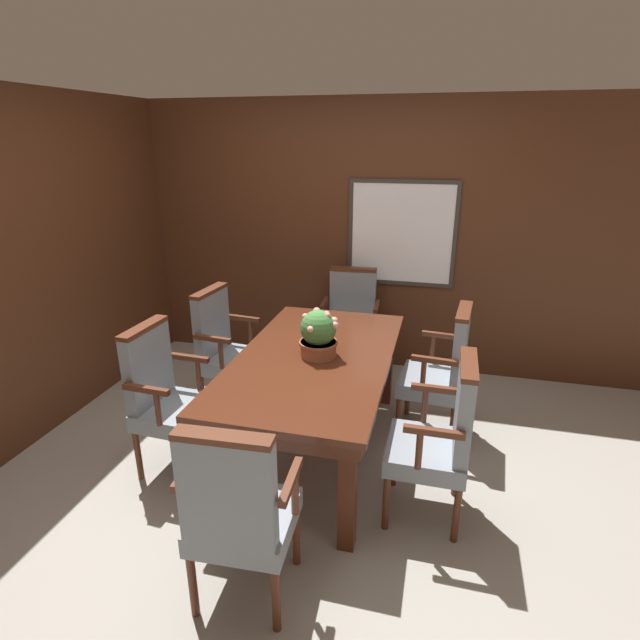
% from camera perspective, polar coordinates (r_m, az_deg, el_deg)
% --- Properties ---
extents(ground_plane, '(14.00, 14.00, 0.00)m').
position_cam_1_polar(ground_plane, '(3.51, -4.29, -16.88)').
color(ground_plane, '#A39E93').
extents(wall_back, '(7.20, 0.08, 2.45)m').
position_cam_1_polar(wall_back, '(4.72, 2.76, 9.33)').
color(wall_back, '#4C2816').
rests_on(wall_back, ground_plane).
extents(wall_left, '(0.06, 7.20, 2.45)m').
position_cam_1_polar(wall_left, '(3.98, -31.90, 4.21)').
color(wall_left, '#4C2816').
rests_on(wall_left, ground_plane).
extents(dining_table, '(1.01, 1.86, 0.74)m').
position_cam_1_polar(dining_table, '(3.38, -0.63, -5.54)').
color(dining_table, '#4C2314').
rests_on(dining_table, ground_plane).
extents(chair_left_near, '(0.47, 0.53, 1.01)m').
position_cam_1_polar(chair_left_near, '(3.44, -17.25, -8.04)').
color(chair_left_near, '#562B19').
rests_on(chair_left_near, ground_plane).
extents(chair_left_far, '(0.49, 0.54, 1.01)m').
position_cam_1_polar(chair_left_far, '(4.07, -10.81, -2.91)').
color(chair_left_far, '#562B19').
rests_on(chair_left_far, ground_plane).
extents(chair_head_far, '(0.53, 0.47, 1.01)m').
position_cam_1_polar(chair_head_far, '(4.57, 3.52, 0.03)').
color(chair_head_far, '#562B19').
rests_on(chair_head_far, ground_plane).
extents(chair_right_near, '(0.45, 0.51, 1.01)m').
position_cam_1_polar(chair_right_near, '(2.95, 13.67, -12.61)').
color(chair_right_near, '#562B19').
rests_on(chair_right_near, ground_plane).
extents(chair_head_near, '(0.53, 0.47, 1.01)m').
position_cam_1_polar(chair_head_near, '(2.42, -9.35, -20.60)').
color(chair_head_near, '#562B19').
rests_on(chair_head_near, ground_plane).
extents(chair_right_far, '(0.49, 0.54, 1.01)m').
position_cam_1_polar(chair_right_far, '(3.73, 13.86, -5.37)').
color(chair_right_far, '#562B19').
rests_on(chair_right_far, ground_plane).
extents(potted_plant, '(0.26, 0.26, 0.32)m').
position_cam_1_polar(potted_plant, '(3.28, -0.17, -1.63)').
color(potted_plant, '#9E5638').
rests_on(potted_plant, dining_table).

